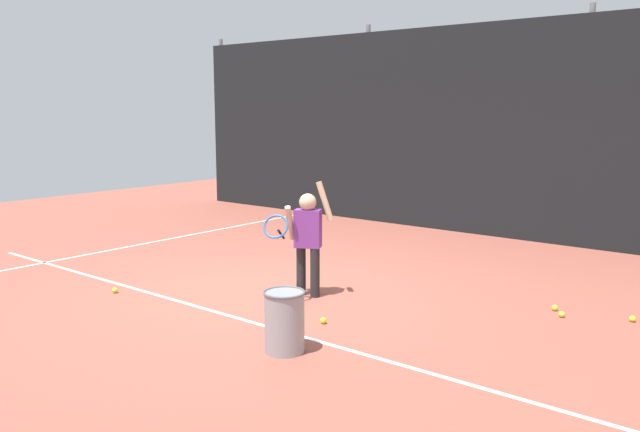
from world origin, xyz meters
The scene contains 14 objects.
ground_plane centered at (0.00, 0.00, 0.00)m, with size 20.00×20.00×0.00m, color #9E5142.
court_line_baseline centered at (0.00, -0.98, 0.00)m, with size 9.00×0.05×0.00m, color white.
court_line_sideline centered at (-3.46, 1.00, 0.00)m, with size 0.05×9.00×0.00m, color white.
back_fence_windscreen centered at (0.00, 4.90, 1.79)m, with size 12.60×0.08×3.58m, color black.
fence_post_0 centered at (-6.15, 4.96, 1.87)m, with size 0.09×0.09×3.73m, color slate.
fence_post_1 centered at (-2.05, 4.96, 1.87)m, with size 0.09×0.09×3.73m, color slate.
fence_post_2 centered at (2.05, 4.96, 1.87)m, with size 0.09×0.09×3.73m, color slate.
tennis_player centered at (0.51, 0.11, 0.73)m, with size 0.51×0.80×1.35m.
ball_hopper centered at (1.49, -1.37, 0.29)m, with size 0.38×0.38×0.56m.
tennis_ball_0 centered at (-1.35, -1.23, 0.03)m, with size 0.07×0.07×0.07m, color #CCE033.
tennis_ball_1 centered at (3.71, 1.49, 0.03)m, with size 0.07×0.07×0.07m, color #CCE033.
tennis_ball_2 centered at (2.96, 1.36, 0.03)m, with size 0.07×0.07×0.07m, color #CCE033.
tennis_ball_3 centered at (3.09, 1.19, 0.03)m, with size 0.07×0.07×0.07m, color #CCE033.
tennis_ball_4 centered at (1.28, -0.55, 0.03)m, with size 0.07×0.07×0.07m, color #CCE033.
Camera 1 is at (5.26, -5.51, 2.16)m, focal length 36.59 mm.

